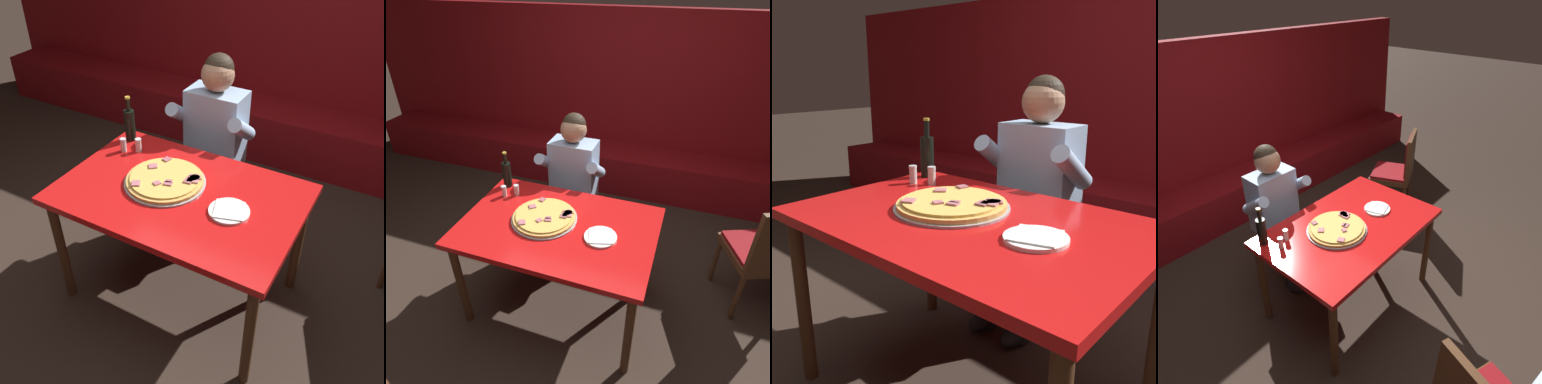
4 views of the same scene
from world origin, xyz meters
The scene contains 11 objects.
ground_plane centered at (0.00, 0.00, 0.00)m, with size 24.00×24.00×0.00m, color #33261E.
booth_wall_panel centered at (0.00, 2.18, 0.95)m, with size 6.80×0.16×1.90m, color maroon.
booth_bench centered at (0.00, 1.86, 0.23)m, with size 6.46×0.48×0.46m, color maroon.
main_dining_table centered at (0.00, 0.00, 0.69)m, with size 1.30×0.86×0.78m.
pizza centered at (-0.11, 0.03, 0.80)m, with size 0.45×0.45×0.05m.
plate_white_paper centered at (0.30, -0.03, 0.79)m, with size 0.21×0.21×0.02m.
beer_bottle centered at (-0.56, 0.33, 0.89)m, with size 0.07×0.07×0.29m.
shaker_oregano centered at (-0.51, 0.19, 0.82)m, with size 0.04×0.04×0.09m.
shaker_red_pepper_flakes centered at (-0.43, 0.23, 0.82)m, with size 0.04×0.04×0.09m.
diner_seated_blue_shirt centered at (-0.16, 0.65, 0.71)m, with size 0.53×0.53×1.27m.
dining_chair_by_booth centered at (1.38, 0.47, 0.57)m, with size 0.58×0.58×0.98m.
Camera 2 is at (0.72, -1.64, 2.22)m, focal length 32.00 mm.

